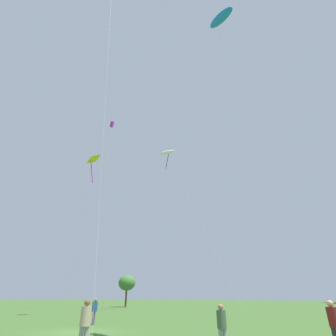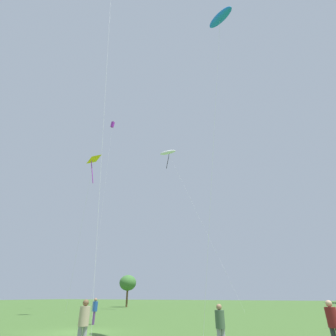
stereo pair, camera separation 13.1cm
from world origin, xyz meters
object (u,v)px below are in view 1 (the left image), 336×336
kite_flying_5 (221,18)px  person_standing_3 (85,321)px  person_standing_1 (222,324)px  park_tree_0 (127,283)px  kite_flying_0 (167,153)px  person_standing_2 (335,323)px  person_standing_0 (95,309)px  kite_flying_3 (112,125)px  kite_flying_2 (93,162)px

kite_flying_5 → person_standing_3: bearing=-146.3°
person_standing_1 → park_tree_0: park_tree_0 is taller
kite_flying_0 → kite_flying_5: kite_flying_0 is taller
person_standing_3 → kite_flying_0: kite_flying_0 is taller
person_standing_2 → kite_flying_5: bearing=172.7°
person_standing_1 → park_tree_0: size_ratio=0.29×
person_standing_0 → person_standing_2: same height
person_standing_3 → park_tree_0: size_ratio=0.31×
person_standing_1 → person_standing_3: person_standing_3 is taller
person_standing_3 → park_tree_0: (-24.27, 40.12, 3.30)m
park_tree_0 → person_standing_2: bearing=-47.6°
person_standing_1 → person_standing_2: size_ratio=0.92×
kite_flying_5 → person_standing_0: bearing=159.1°
kite_flying_5 → kite_flying_3: bearing=141.1°
person_standing_3 → person_standing_1: bearing=159.3°
person_standing_0 → kite_flying_3: kite_flying_3 is taller
kite_flying_3 → park_tree_0: bearing=101.5°
person_standing_1 → person_standing_2: person_standing_2 is taller
person_standing_2 → person_standing_0: bearing=163.5°
kite_flying_2 → kite_flying_0: bearing=77.5°
person_standing_2 → kite_flying_3: (-30.51, 22.88, 32.64)m
person_standing_1 → kite_flying_2: 29.15m
person_standing_1 → kite_flying_2: size_ratio=0.09×
kite_flying_5 → person_standing_1: bearing=-124.6°
kite_flying_5 → kite_flying_2: bearing=152.4°
kite_flying_0 → kite_flying_3: 13.19m
person_standing_0 → person_standing_3: 11.51m
kite_flying_0 → kite_flying_5: bearing=-57.5°
kite_flying_2 → kite_flying_5: 23.73m
person_standing_2 → person_standing_1: bearing=-158.9°
kite_flying_2 → kite_flying_3: (-6.87, 11.47, 15.31)m
kite_flying_0 → kite_flying_2: size_ratio=1.43×
person_standing_3 → kite_flying_3: kite_flying_3 is taller
person_standing_1 → kite_flying_0: (-16.00, 28.95, 26.21)m
kite_flying_0 → kite_flying_2: 18.77m
person_standing_3 → kite_flying_5: kite_flying_5 is taller
person_standing_1 → kite_flying_3: (-26.46, 24.24, 32.72)m
kite_flying_2 → park_tree_0: size_ratio=3.29×
kite_flying_0 → kite_flying_5: size_ratio=1.25×
kite_flying_0 → kite_flying_2: (-3.59, -16.18, -8.80)m
person_standing_2 → kite_flying_3: size_ratio=0.05×
person_standing_3 → park_tree_0: park_tree_0 is taller
person_standing_2 → kite_flying_0: 42.96m
person_standing_0 → kite_flying_0: bearing=-25.3°
person_standing_3 → kite_flying_2: 27.22m
kite_flying_0 → kite_flying_2: bearing=-102.5°
person_standing_2 → person_standing_3: 9.72m
person_standing_0 → kite_flying_5: bearing=-146.8°
person_standing_1 → park_tree_0: bearing=97.1°
kite_flying_0 → park_tree_0: (-13.23, 8.87, -22.82)m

